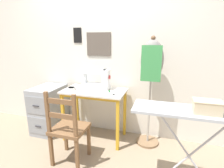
% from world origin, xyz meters
% --- Properties ---
extents(ground_plane, '(14.00, 14.00, 0.00)m').
position_xyz_m(ground_plane, '(0.00, 0.00, 0.00)').
color(ground_plane, gray).
extents(wall_back, '(10.00, 0.07, 2.55)m').
position_xyz_m(wall_back, '(-0.00, 0.57, 1.28)').
color(wall_back, silver).
rests_on(wall_back, ground_plane).
extents(sewing_table, '(0.91, 0.50, 0.76)m').
position_xyz_m(sewing_table, '(0.00, 0.24, 0.64)').
color(sewing_table, silver).
rests_on(sewing_table, ground_plane).
extents(sewing_machine, '(0.41, 0.16, 0.32)m').
position_xyz_m(sewing_machine, '(0.03, 0.33, 0.90)').
color(sewing_machine, white).
rests_on(sewing_machine, sewing_table).
extents(fabric_bowl, '(0.13, 0.13, 0.04)m').
position_xyz_m(fabric_bowl, '(-0.32, 0.16, 0.79)').
color(fabric_bowl, silver).
rests_on(fabric_bowl, sewing_table).
extents(scissors, '(0.12, 0.10, 0.01)m').
position_xyz_m(scissors, '(0.36, 0.14, 0.77)').
color(scissors, silver).
rests_on(scissors, sewing_table).
extents(thread_spool_near_machine, '(0.03, 0.03, 0.04)m').
position_xyz_m(thread_spool_near_machine, '(0.24, 0.21, 0.78)').
color(thread_spool_near_machine, green).
rests_on(thread_spool_near_machine, sewing_table).
extents(wooden_chair, '(0.40, 0.38, 0.94)m').
position_xyz_m(wooden_chair, '(-0.09, -0.36, 0.44)').
color(wooden_chair, brown).
rests_on(wooden_chair, ground_plane).
extents(filing_cabinet, '(0.41, 0.58, 0.75)m').
position_xyz_m(filing_cabinet, '(-0.81, 0.24, 0.37)').
color(filing_cabinet, '#93999E').
rests_on(filing_cabinet, ground_plane).
extents(dress_form, '(0.32, 0.32, 1.53)m').
position_xyz_m(dress_form, '(0.79, 0.33, 1.11)').
color(dress_form, '#846647').
rests_on(dress_form, ground_plane).
extents(ironing_board, '(1.06, 0.31, 0.89)m').
position_xyz_m(ironing_board, '(1.23, -0.45, 0.83)').
color(ironing_board, '#ADB2B7').
rests_on(ironing_board, ground_plane).
extents(storage_box, '(0.22, 0.14, 0.11)m').
position_xyz_m(storage_box, '(1.32, -0.49, 0.94)').
color(storage_box, beige).
rests_on(storage_box, ironing_board).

